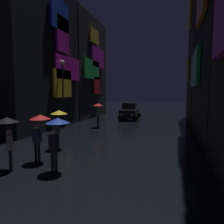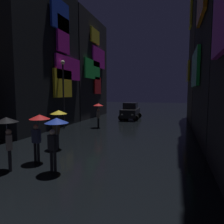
# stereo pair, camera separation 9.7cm
# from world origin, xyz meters

# --- Properties ---
(building_left_mid) EXTENTS (4.25, 8.77, 12.34)m
(building_left_mid) POSITION_xyz_m (-7.47, 13.40, 6.17)
(building_left_mid) COLOR black
(building_left_mid) RESTS_ON ground
(building_left_far) EXTENTS (4.25, 8.46, 12.17)m
(building_left_far) POSITION_xyz_m (-7.47, 22.23, 6.09)
(building_left_far) COLOR #232328
(building_left_far) RESTS_ON ground
(building_right_far) EXTENTS (4.25, 7.48, 16.07)m
(building_right_far) POSITION_xyz_m (7.49, 21.75, 8.03)
(building_right_far) COLOR #33302D
(building_right_far) RESTS_ON ground
(pedestrian_near_crossing_black) EXTENTS (0.90, 0.90, 2.12)m
(pedestrian_near_crossing_black) POSITION_xyz_m (-2.21, 5.02, 1.67)
(pedestrian_near_crossing_black) COLOR black
(pedestrian_near_crossing_black) RESTS_ON ground
(pedestrian_midstreet_centre_red) EXTENTS (0.90, 0.90, 2.12)m
(pedestrian_midstreet_centre_red) POSITION_xyz_m (-1.67, 6.20, 1.67)
(pedestrian_midstreet_centre_red) COLOR black
(pedestrian_midstreet_centre_red) RESTS_ON ground
(pedestrian_far_right_yellow) EXTENTS (0.90, 0.90, 2.12)m
(pedestrian_far_right_yellow) POSITION_xyz_m (-2.00, 8.25, 1.67)
(pedestrian_far_right_yellow) COLOR #2D2D38
(pedestrian_far_right_yellow) RESTS_ON ground
(pedestrian_foreground_left_blue) EXTENTS (0.90, 0.90, 2.12)m
(pedestrian_foreground_left_blue) POSITION_xyz_m (-0.31, 5.45, 1.67)
(pedestrian_foreground_left_blue) COLOR black
(pedestrian_foreground_left_blue) RESTS_ON ground
(pedestrian_midstreet_left_red) EXTENTS (0.90, 0.90, 2.12)m
(pedestrian_midstreet_left_red) POSITION_xyz_m (-2.34, 15.10, 1.67)
(pedestrian_midstreet_left_red) COLOR black
(pedestrian_midstreet_left_red) RESTS_ON ground
(car_distant) EXTENTS (2.39, 4.21, 1.92)m
(car_distant) POSITION_xyz_m (-0.80, 21.26, 0.93)
(car_distant) COLOR black
(car_distant) RESTS_ON ground
(streetlamp_left_far) EXTENTS (0.36, 0.36, 5.75)m
(streetlamp_left_far) POSITION_xyz_m (-5.00, 13.83, 3.58)
(streetlamp_left_far) COLOR #2D2D33
(streetlamp_left_far) RESTS_ON ground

